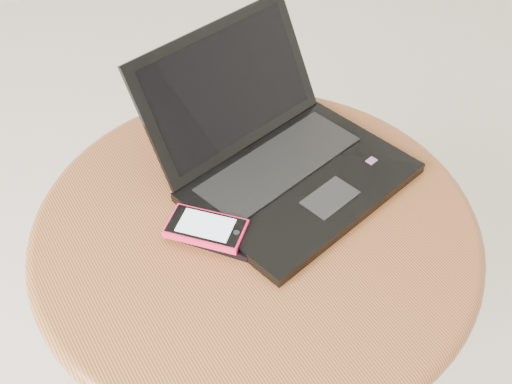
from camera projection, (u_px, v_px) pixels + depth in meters
table at (256, 268)px, 1.03m from camera, size 0.68×0.68×0.54m
laptop at (279, 154)px, 1.00m from camera, size 0.40×0.40×0.20m
phone_black at (215, 231)px, 0.93m from camera, size 0.13×0.14×0.01m
phone_pink at (206, 228)px, 0.92m from camera, size 0.12×0.12×0.01m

